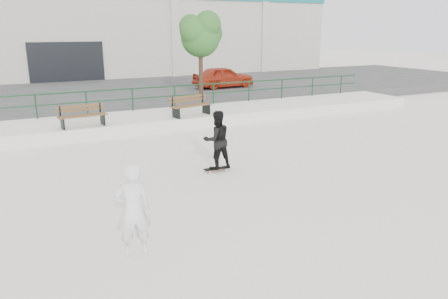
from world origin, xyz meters
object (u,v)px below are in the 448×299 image
bench_left (82,116)px  bench_right (191,106)px  tree (201,33)px  red_car (223,77)px  skateboard (217,169)px  standing_skater (217,140)px  seated_skater (133,210)px

bench_left → bench_right: 4.47m
tree → red_car: size_ratio=1.16×
tree → skateboard: size_ratio=5.67×
bench_right → skateboard: bearing=-117.2°
red_car → skateboard: red_car is taller
red_car → standing_skater: bearing=150.9°
bench_left → bench_right: (4.47, 0.15, 0.02)m
bench_right → red_car: bearing=42.7°
skateboard → seated_skater: 5.23m
standing_skater → red_car: bearing=-115.3°
bench_right → tree: bearing=48.8°
bench_left → skateboard: bench_left is taller
tree → skateboard: bearing=-111.5°
red_car → bench_right: bearing=142.9°
tree → red_car: tree is taller
bench_right → seated_skater: size_ratio=1.08×
red_car → seated_skater: (-10.46, -17.20, -0.26)m
tree → red_car: 5.09m
bench_left → bench_right: bearing=-3.0°
red_car → standing_skater: same height
tree → red_car: bearing=47.7°
tree → seated_skater: size_ratio=2.50×
tree → bench_left: bearing=-147.0°
bench_left → seated_skater: seated_skater is taller
bench_left → skateboard: 6.47m
standing_skater → skateboard: bearing=-0.0°
skateboard → seated_skater: bearing=-130.3°
tree → seated_skater: (-7.55, -14.00, -2.95)m
skateboard → standing_skater: bearing=0.0°
bench_right → tree: tree is taller
tree → standing_skater: tree is taller
bench_right → red_car: (5.33, 7.53, 0.24)m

